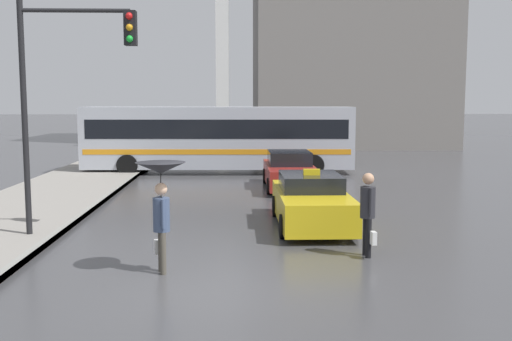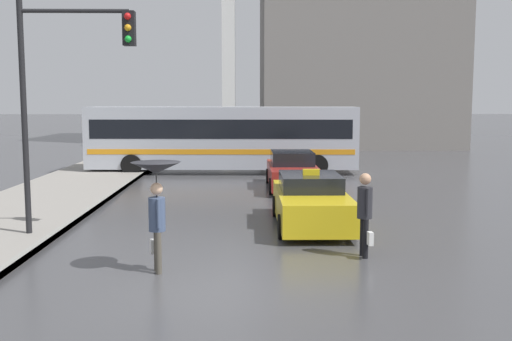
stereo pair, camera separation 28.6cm
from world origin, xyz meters
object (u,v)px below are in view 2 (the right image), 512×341
object	(u,v)px
city_bus	(223,136)
pedestrian_man	(365,208)
sedan_red	(292,171)
traffic_light	(67,76)
monument_cross	(228,17)
taxi	(311,202)
pedestrian_with_umbrella	(156,187)

from	to	relation	value
city_bus	pedestrian_man	distance (m)	16.01
city_bus	sedan_red	bearing A→B (deg)	30.67
traffic_light	monument_cross	distance (m)	28.24
pedestrian_man	traffic_light	distance (m)	7.59
sedan_red	city_bus	size ratio (longest dim) A/B	0.38
pedestrian_man	traffic_light	xyz separation A→B (m)	(-6.79, 1.81, 2.87)
pedestrian_man	monument_cross	xyz separation A→B (m)	(-3.72, 29.40, 8.05)
taxi	traffic_light	xyz separation A→B (m)	(-5.98, -1.47, 3.28)
pedestrian_with_umbrella	monument_cross	world-z (taller)	monument_cross
city_bus	pedestrian_man	size ratio (longest dim) A/B	6.88
pedestrian_man	traffic_light	size ratio (longest dim) A/B	0.32
pedestrian_with_umbrella	pedestrian_man	xyz separation A→B (m)	(4.28, 1.09, -0.62)
city_bus	monument_cross	distance (m)	15.67
taxi	pedestrian_with_umbrella	xyz separation A→B (m)	(-3.48, -4.36, 1.04)
taxi	monument_cross	bearing A→B (deg)	-83.64
sedan_red	pedestrian_with_umbrella	distance (m)	12.02
taxi	sedan_red	xyz separation A→B (m)	(0.06, 7.08, 0.00)
taxi	monument_cross	xyz separation A→B (m)	(-2.91, 26.12, 8.46)
pedestrian_with_umbrella	traffic_light	size ratio (longest dim) A/B	0.38
pedestrian_with_umbrella	taxi	bearing A→B (deg)	-54.63
sedan_red	traffic_light	xyz separation A→B (m)	(-6.03, -8.54, 3.28)
monument_cross	traffic_light	bearing A→B (deg)	-96.35
sedan_red	city_bus	world-z (taller)	city_bus
taxi	city_bus	bearing A→B (deg)	-77.03
pedestrian_man	monument_cross	bearing A→B (deg)	-178.11
sedan_red	monument_cross	size ratio (longest dim) A/B	0.30
pedestrian_with_umbrella	monument_cross	size ratio (longest dim) A/B	0.14
city_bus	traffic_light	distance (m)	14.30
taxi	sedan_red	distance (m)	7.08
taxi	pedestrian_man	size ratio (longest dim) A/B	2.53
sedan_red	pedestrian_with_umbrella	world-z (taller)	pedestrian_with_umbrella
city_bus	pedestrian_with_umbrella	size ratio (longest dim) A/B	5.75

